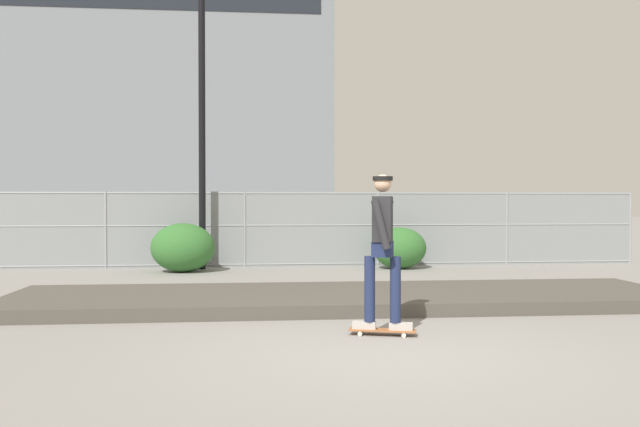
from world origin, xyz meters
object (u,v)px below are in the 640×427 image
parked_car_mid (413,228)px  shrub_center (400,248)px  skater (383,241)px  street_lamp (202,89)px  parked_car_near (180,229)px  skateboard (382,330)px  shrub_left (183,248)px

parked_car_mid → shrub_center: size_ratio=3.54×
skater → shrub_center: bearing=76.0°
street_lamp → parked_car_mid: bearing=27.8°
skater → shrub_center: 7.94m
shrub_center → parked_car_near: bearing=148.1°
street_lamp → parked_car_near: 4.70m
skateboard → parked_car_mid: bearing=74.6°
skateboard → street_lamp: 9.49m
street_lamp → shrub_center: (4.68, -0.36, -3.78)m
street_lamp → parked_car_near: (-0.87, 3.09, -3.43)m
parked_car_near → shrub_center: (5.55, -3.45, -0.34)m
parked_car_near → shrub_left: bearing=-82.6°
parked_car_near → shrub_left: size_ratio=3.12×
shrub_left → parked_car_near: bearing=97.4°
skateboard → skater: 1.08m
skater → parked_car_mid: bearing=74.6°
skater → parked_car_mid: (3.07, 11.11, -0.30)m
skateboard → skater: size_ratio=0.44×
parked_car_mid → shrub_center: bearing=-108.6°
skater → parked_car_mid: skater is taller
parked_car_mid → shrub_center: 3.64m
parked_car_near → parked_car_mid: size_ratio=0.99×
skateboard → shrub_left: bearing=113.0°
street_lamp → shrub_left: street_lamp is taller
street_lamp → skater: bearing=-71.0°
skater → street_lamp: bearing=109.0°
skater → shrub_left: 8.09m
street_lamp → shrub_left: size_ratio=4.77×
parked_car_mid → skateboard: bearing=-105.4°
parked_car_mid → shrub_center: (-1.15, -3.44, -0.34)m
skateboard → street_lamp: size_ratio=0.12×
skateboard → parked_car_mid: size_ratio=0.18×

